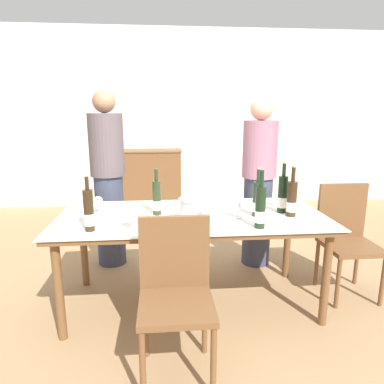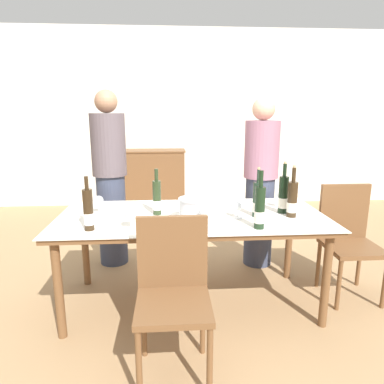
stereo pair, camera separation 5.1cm
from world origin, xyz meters
name	(u,v)px [view 2 (the right image)]	position (x,y,z in m)	size (l,w,h in m)	color
ground_plane	(192,302)	(0.00, 0.00, 0.00)	(12.00, 12.00, 0.00)	#A37F56
back_wall	(179,120)	(0.00, 3.18, 1.40)	(8.00, 0.10, 2.80)	silver
sideboard_cabinet	(149,179)	(-0.49, 2.89, 0.47)	(1.15, 0.46, 0.94)	brown
dining_table	(192,223)	(0.00, 0.00, 0.68)	(2.03, 0.95, 0.74)	brown
ice_bucket	(194,209)	(0.00, -0.16, 0.84)	(0.22, 0.22, 0.17)	silver
wine_bottle_0	(260,208)	(0.43, -0.34, 0.88)	(0.07, 0.07, 0.40)	black
wine_bottle_1	(257,200)	(0.49, -0.07, 0.87)	(0.07, 0.07, 0.38)	#1E3323
wine_bottle_2	(157,198)	(-0.27, 0.03, 0.87)	(0.06, 0.06, 0.35)	#28381E
wine_bottle_3	(292,200)	(0.74, -0.10, 0.87)	(0.07, 0.07, 0.39)	#332314
wine_bottle_4	(88,211)	(-0.71, -0.30, 0.88)	(0.07, 0.07, 0.37)	#332314
wine_bottle_5	(283,195)	(0.71, 0.01, 0.88)	(0.07, 0.07, 0.40)	black
wine_glass_0	(131,214)	(-0.43, -0.29, 0.84)	(0.09, 0.09, 0.15)	white
wine_glass_1	(238,207)	(0.33, -0.10, 0.83)	(0.08, 0.08, 0.12)	white
wine_glass_2	(99,201)	(-0.72, 0.10, 0.84)	(0.07, 0.07, 0.14)	white
wine_glass_3	(281,195)	(0.74, 0.15, 0.85)	(0.07, 0.07, 0.15)	white
wine_glass_4	(203,196)	(0.11, 0.20, 0.84)	(0.08, 0.08, 0.14)	white
wine_glass_5	(206,213)	(0.07, -0.31, 0.85)	(0.09, 0.09, 0.16)	white
chair_right_end	(348,234)	(1.31, 0.09, 0.53)	(0.42, 0.42, 0.93)	brown
chair_near_front	(173,286)	(-0.16, -0.70, 0.53)	(0.42, 0.42, 0.92)	brown
person_host	(110,180)	(-0.75, 0.84, 0.87)	(0.33, 0.33, 1.72)	#383F56
person_guest_left	(260,184)	(0.72, 0.71, 0.83)	(0.33, 0.33, 1.65)	#383F56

